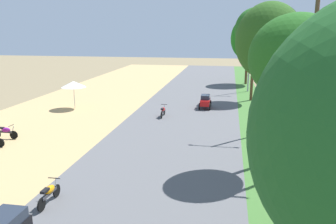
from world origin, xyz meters
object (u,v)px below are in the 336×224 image
object	(u,v)px
car_hatchback_red	(205,101)
median_tree_fifth	(248,38)
vendor_umbrella	(73,84)
median_tree_third	(269,42)
streetlamp_near	(263,75)
parked_motorbike_third	(5,131)
median_tree_second	(296,62)
motorbike_ahead_third	(49,192)
motorbike_ahead_fourth	(163,111)
utility_pole_near	(311,77)
median_tree_fourth	(255,30)
streetlamp_mid	(250,50)

from	to	relation	value
car_hatchback_red	median_tree_fifth	bearing A→B (deg)	74.75
vendor_umbrella	median_tree_third	size ratio (longest dim) A/B	0.30
vendor_umbrella	streetlamp_near	distance (m)	17.07
parked_motorbike_third	median_tree_second	size ratio (longest dim) A/B	0.24
motorbike_ahead_third	median_tree_fifth	bearing A→B (deg)	74.94
parked_motorbike_third	motorbike_ahead_fourth	xyz separation A→B (m)	(9.19, 7.62, 0.02)
car_hatchback_red	streetlamp_near	bearing A→B (deg)	-60.42
median_tree_fifth	parked_motorbike_third	bearing A→B (deg)	-121.62
utility_pole_near	car_hatchback_red	size ratio (longest dim) A/B	4.65
parked_motorbike_third	utility_pole_near	distance (m)	19.00
motorbike_ahead_fourth	streetlamp_near	bearing A→B (deg)	-26.54
median_tree_second	median_tree_fifth	world-z (taller)	median_tree_fifth
median_tree_fourth	streetlamp_mid	world-z (taller)	median_tree_fourth
median_tree_second	motorbike_ahead_third	distance (m)	10.80
utility_pole_near	motorbike_ahead_fourth	xyz separation A→B (m)	(-9.24, 9.40, -4.27)
motorbike_ahead_third	vendor_umbrella	bearing A→B (deg)	111.63
streetlamp_near	motorbike_ahead_fourth	distance (m)	9.14
median_tree_third	motorbike_ahead_fourth	size ratio (longest dim) A/B	4.67
parked_motorbike_third	median_tree_fourth	xyz separation A→B (m)	(16.77, 15.97, 6.54)
median_tree_second	parked_motorbike_third	bearing A→B (deg)	155.17
median_tree_third	utility_pole_near	xyz separation A→B (m)	(2.10, 0.04, -1.69)
utility_pole_near	median_tree_third	bearing A→B (deg)	-178.97
median_tree_third	car_hatchback_red	bearing A→B (deg)	106.49
median_tree_fourth	median_tree_fifth	xyz separation A→B (m)	(-0.07, 11.16, -1.08)
streetlamp_near	median_tree_third	bearing A→B (deg)	-93.68
median_tree_fifth	car_hatchback_red	world-z (taller)	median_tree_fifth
vendor_umbrella	streetlamp_mid	size ratio (longest dim) A/B	0.30
vendor_umbrella	median_tree_fourth	distance (m)	18.13
median_tree_fifth	streetlamp_mid	world-z (taller)	median_tree_fifth
parked_motorbike_third	median_tree_third	bearing A→B (deg)	-6.34
streetlamp_mid	motorbike_ahead_third	distance (m)	30.68
median_tree_fourth	car_hatchback_red	xyz separation A→B (m)	(-4.36, -4.55, -6.35)
median_tree_fourth	vendor_umbrella	bearing A→B (deg)	-157.50
utility_pole_near	streetlamp_near	bearing A→B (deg)	107.02
parked_motorbike_third	median_tree_fifth	bearing A→B (deg)	58.38
utility_pole_near	median_tree_fourth	bearing A→B (deg)	95.33
motorbike_ahead_third	motorbike_ahead_fourth	size ratio (longest dim) A/B	1.00
median_tree_third	median_tree_fourth	size ratio (longest dim) A/B	0.92
median_tree_second	motorbike_ahead_third	world-z (taller)	median_tree_second
vendor_umbrella	utility_pole_near	xyz separation A→B (m)	(17.82, -11.05, 2.54)
median_tree_fourth	car_hatchback_red	size ratio (longest dim) A/B	4.58
streetlamp_mid	car_hatchback_red	world-z (taller)	streetlamp_mid
median_tree_third	streetlamp_mid	xyz separation A→B (m)	(0.37, 23.04, -1.69)
parked_motorbike_third	median_tree_third	world-z (taller)	median_tree_third
median_tree_second	median_tree_third	size ratio (longest dim) A/B	0.91
median_tree_fourth	utility_pole_near	bearing A→B (deg)	-84.67
parked_motorbike_third	median_tree_fourth	size ratio (longest dim) A/B	0.20
median_tree_fourth	median_tree_fifth	size ratio (longest dim) A/B	1.05
parked_motorbike_third	vendor_umbrella	distance (m)	9.46
median_tree_second	motorbike_ahead_fourth	world-z (taller)	median_tree_second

